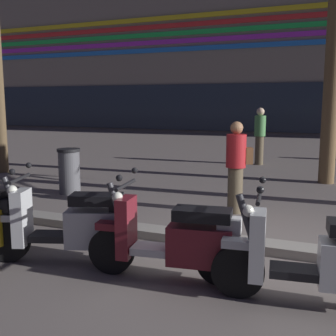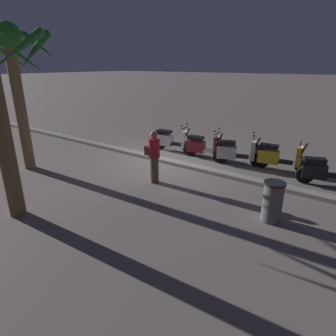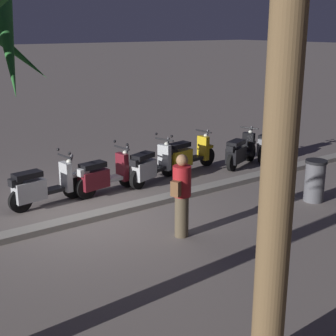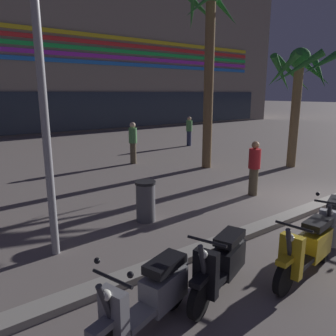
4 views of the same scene
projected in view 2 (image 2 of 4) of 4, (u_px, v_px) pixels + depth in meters
ground_plane at (166, 160)px, 10.73m from camera, size 200.00×200.00×0.00m
curb_strip at (163, 160)px, 10.58m from camera, size 60.00×0.36×0.12m
scooter_black_last_in_row at (323, 171)px, 8.43m from camera, size 1.64×0.83×1.04m
scooter_yellow_mid_centre at (278, 157)px, 9.62m from camera, size 1.84×0.62×1.04m
scooter_silver_tail_end at (235, 152)px, 10.16m from camera, size 1.73×0.83×1.17m
scooter_maroon_far_back at (202, 146)px, 10.89m from camera, size 1.74×0.60×1.17m
scooter_silver_mid_front at (171, 140)px, 11.73m from camera, size 1.82×0.60×1.17m
palm_tree_mid_walkway at (13, 63)px, 8.80m from camera, size 2.46×2.37×4.58m
pedestrian_strolling_near_curb at (154, 156)px, 8.48m from camera, size 0.46×0.35×1.58m
litter_bin at (273, 201)px, 6.46m from camera, size 0.48×0.48×0.95m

